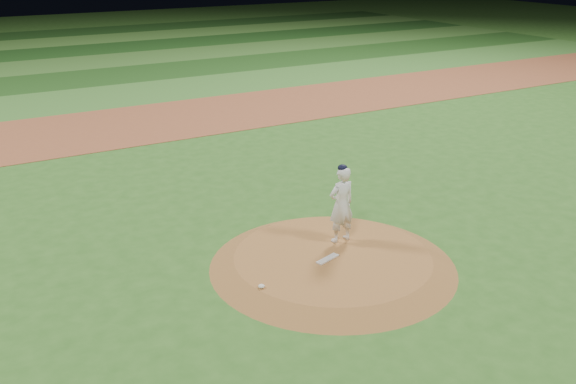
{
  "coord_description": "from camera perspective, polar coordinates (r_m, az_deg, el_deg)",
  "views": [
    {
      "loc": [
        -7.23,
        -10.6,
        6.73
      ],
      "look_at": [
        0.0,
        2.0,
        1.1
      ],
      "focal_mm": 40.0,
      "sensor_mm": 36.0,
      "label": 1
    }
  ],
  "objects": [
    {
      "name": "rosin_bag",
      "position": [
        13.07,
        -2.38,
        -8.37
      ],
      "size": [
        0.13,
        0.13,
        0.07
      ],
      "primitive_type": "ellipsoid",
      "color": "silver",
      "rests_on": "pitchers_mound"
    },
    {
      "name": "ground",
      "position": [
        14.49,
        3.97,
        -6.55
      ],
      "size": [
        120.0,
        120.0,
        0.0
      ],
      "primitive_type": "plane",
      "color": "#2D601F",
      "rests_on": "ground"
    },
    {
      "name": "outfield_stripe_5",
      "position": [
        55.97,
        -22.79,
        12.7
      ],
      "size": [
        70.0,
        5.0,
        0.02
      ],
      "primitive_type": "cube",
      "color": "#183F14",
      "rests_on": "ground"
    },
    {
      "name": "pitching_rubber",
      "position": [
        14.19,
        3.54,
        -5.95
      ],
      "size": [
        0.64,
        0.33,
        0.03
      ],
      "primitive_type": "cube",
      "rotation": [
        0.0,
        0.0,
        0.3
      ],
      "color": "silver",
      "rests_on": "pitchers_mound"
    },
    {
      "name": "outfield_stripe_2",
      "position": [
        41.29,
        -19.71,
        10.61
      ],
      "size": [
        70.0,
        5.0,
        0.02
      ],
      "primitive_type": "cube",
      "color": "#376926",
      "rests_on": "ground"
    },
    {
      "name": "outfield_stripe_0",
      "position": [
        31.67,
        -16.13,
        8.11
      ],
      "size": [
        70.0,
        5.0,
        0.02
      ],
      "primitive_type": "cube",
      "color": "#377028",
      "rests_on": "ground"
    },
    {
      "name": "outfield_stripe_3",
      "position": [
        46.16,
        -20.95,
        11.46
      ],
      "size": [
        70.0,
        5.0,
        0.02
      ],
      "primitive_type": "cube",
      "color": "#184115",
      "rests_on": "ground"
    },
    {
      "name": "pitcher_on_mound",
      "position": [
        14.72,
        4.77,
        -1.08
      ],
      "size": [
        0.68,
        0.46,
        1.88
      ],
      "color": "white",
      "rests_on": "pitchers_mound"
    },
    {
      "name": "infield_dirt_band",
      "position": [
        26.5,
        -13.1,
        5.95
      ],
      "size": [
        70.0,
        6.0,
        0.02
      ],
      "primitive_type": "cube",
      "color": "brown",
      "rests_on": "ground"
    },
    {
      "name": "pitchers_mound",
      "position": [
        14.43,
        3.98,
        -6.11
      ],
      "size": [
        5.5,
        5.5,
        0.25
      ],
      "primitive_type": "cone",
      "color": "#935E2D",
      "rests_on": "ground"
    },
    {
      "name": "outfield_stripe_1",
      "position": [
        36.46,
        -18.15,
        9.53
      ],
      "size": [
        70.0,
        5.0,
        0.02
      ],
      "primitive_type": "cube",
      "color": "#1C4516",
      "rests_on": "ground"
    },
    {
      "name": "outfield_stripe_4",
      "position": [
        51.06,
        -21.96,
        12.14
      ],
      "size": [
        70.0,
        5.0,
        0.02
      ],
      "primitive_type": "cube",
      "color": "#3E742A",
      "rests_on": "ground"
    }
  ]
}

